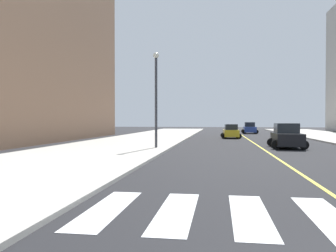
# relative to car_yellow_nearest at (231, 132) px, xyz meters

# --- Properties ---
(sidewalk_kerb_west) EXTENTS (10.00, 120.00, 0.15)m
(sidewalk_kerb_west) POSITION_rel_car_yellow_nearest_xyz_m (-10.24, -19.45, -0.75)
(sidewalk_kerb_west) COLOR #B2ADA3
(sidewalk_kerb_west) RESTS_ON ground
(lane_divider_paint) EXTENTS (0.16, 80.00, 0.01)m
(lane_divider_paint) POSITION_rel_car_yellow_nearest_xyz_m (1.96, 0.55, -0.82)
(lane_divider_paint) COLOR yellow
(lane_divider_paint) RESTS_ON ground
(low_rise_brick_west) EXTENTS (16.00, 32.00, 25.45)m
(low_rise_brick_west) POSITION_rel_car_yellow_nearest_xyz_m (-25.77, -7.69, 11.90)
(low_rise_brick_west) COLOR brown
(low_rise_brick_west) RESTS_ON ground
(car_yellow_nearest) EXTENTS (2.59, 4.04, 1.77)m
(car_yellow_nearest) POSITION_rel_car_yellow_nearest_xyz_m (0.00, 0.00, 0.00)
(car_yellow_nearest) COLOR gold
(car_yellow_nearest) RESTS_ON ground
(car_blue_second) EXTENTS (2.71, 4.32, 1.92)m
(car_blue_second) POSITION_rel_car_yellow_nearest_xyz_m (3.68, 15.82, 0.07)
(car_blue_second) COLOR #2D479E
(car_blue_second) RESTS_ON ground
(car_black_third) EXTENTS (2.91, 4.60, 2.03)m
(car_black_third) POSITION_rel_car_yellow_nearest_xyz_m (4.01, -14.74, 0.12)
(car_black_third) COLOR black
(car_black_third) RESTS_ON ground
(street_lamp) EXTENTS (0.44, 0.44, 7.42)m
(street_lamp) POSITION_rel_car_yellow_nearest_xyz_m (-6.36, -17.61, 3.70)
(street_lamp) COLOR #38383D
(street_lamp) RESTS_ON sidewalk_kerb_west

